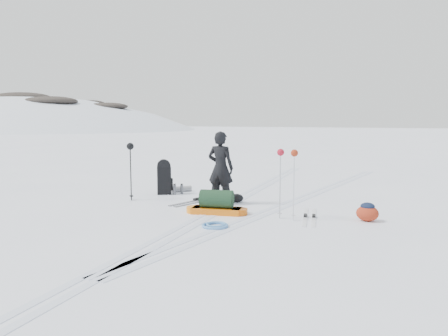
{
  "coord_description": "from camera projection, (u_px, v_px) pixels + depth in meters",
  "views": [
    {
      "loc": [
        4.27,
        -9.23,
        2.11
      ],
      "look_at": [
        0.01,
        0.15,
        0.95
      ],
      "focal_mm": 35.0,
      "sensor_mm": 36.0,
      "label": 1
    }
  ],
  "objects": [
    {
      "name": "rope_coil",
      "position": [
        215.0,
        225.0,
        8.58
      ],
      "size": [
        0.67,
        0.67,
        0.06
      ],
      "rotation": [
        0.0,
        0.0,
        0.34
      ],
      "color": "#538CCA",
      "rests_on": "ground"
    },
    {
      "name": "touring_skis_grey",
      "position": [
        199.0,
        200.0,
        11.26
      ],
      "size": [
        0.79,
        1.94,
        0.07
      ],
      "rotation": [
        0.0,
        0.0,
        1.3
      ],
      "color": "gray",
      "rests_on": "ground"
    },
    {
      "name": "pulk_sled",
      "position": [
        217.0,
        205.0,
        9.75
      ],
      "size": [
        1.45,
        0.67,
        0.54
      ],
      "rotation": [
        0.0,
        0.0,
        0.2
      ],
      "color": "orange",
      "rests_on": "ground"
    },
    {
      "name": "ski_poles_silver",
      "position": [
        287.0,
        161.0,
        9.06
      ],
      "size": [
        0.47,
        0.23,
        1.49
      ],
      "rotation": [
        0.0,
        0.0,
        -0.07
      ],
      "color": "#ABAEB2",
      "rests_on": "ground"
    },
    {
      "name": "ski_tracks",
      "position": [
        258.0,
        204.0,
        10.88
      ],
      "size": [
        3.38,
        17.97,
        0.01
      ],
      "color": "silver",
      "rests_on": "ground"
    },
    {
      "name": "touring_skis_white",
      "position": [
        310.0,
        217.0,
        9.38
      ],
      "size": [
        0.64,
        1.82,
        0.07
      ],
      "rotation": [
        0.0,
        0.0,
        -1.36
      ],
      "color": "silver",
      "rests_on": "ground"
    },
    {
      "name": "ski_poles_black",
      "position": [
        130.0,
        153.0,
        11.26
      ],
      "size": [
        0.18,
        0.19,
        1.5
      ],
      "rotation": [
        0.0,
        0.0,
        0.08
      ],
      "color": "black",
      "rests_on": "ground"
    },
    {
      "name": "thermos_pair",
      "position": [
        178.0,
        189.0,
        12.25
      ],
      "size": [
        0.21,
        0.31,
        0.31
      ],
      "rotation": [
        0.0,
        0.0,
        0.3
      ],
      "color": "#4F5056",
      "rests_on": "ground"
    },
    {
      "name": "expedition_rucksack",
      "position": [
        166.0,
        178.0,
        12.3
      ],
      "size": [
        0.73,
        1.05,
        0.98
      ],
      "rotation": [
        0.0,
        0.0,
        0.59
      ],
      "color": "black",
      "rests_on": "ground"
    },
    {
      "name": "ground",
      "position": [
        221.0,
        208.0,
        10.34
      ],
      "size": [
        200.0,
        200.0,
        0.0
      ],
      "primitive_type": "plane",
      "color": "white",
      "rests_on": "ground"
    },
    {
      "name": "small_daypack",
      "position": [
        367.0,
        212.0,
        9.03
      ],
      "size": [
        0.57,
        0.55,
        0.39
      ],
      "rotation": [
        0.0,
        0.0,
        -0.64
      ],
      "color": "maroon",
      "rests_on": "ground"
    },
    {
      "name": "skier",
      "position": [
        221.0,
        168.0,
        10.74
      ],
      "size": [
        0.67,
        0.45,
        1.81
      ],
      "primitive_type": "imported",
      "rotation": [
        0.0,
        0.0,
        3.16
      ],
      "color": "black",
      "rests_on": "ground"
    },
    {
      "name": "stuff_sack",
      "position": [
        237.0,
        198.0,
        11.1
      ],
      "size": [
        0.36,
        0.28,
        0.22
      ],
      "rotation": [
        0.0,
        0.0,
        0.04
      ],
      "color": "black",
      "rests_on": "ground"
    }
  ]
}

